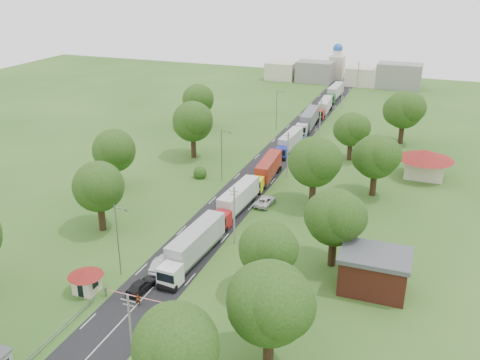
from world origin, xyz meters
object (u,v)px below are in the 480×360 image
at_px(boom_barrier, 128,295).
at_px(info_sign, 304,141).
at_px(pedestrian_near, 138,300).
at_px(truck_0, 193,246).
at_px(car_lane_mid, 162,264).
at_px(car_lane_front, 141,285).
at_px(guard_booth, 86,277).

xyz_separation_m(boom_barrier, info_sign, (6.56, 60.00, 2.11)).
xyz_separation_m(info_sign, pedestrian_near, (-4.97, -60.28, -2.21)).
bearing_deg(pedestrian_near, truck_0, 70.32).
bearing_deg(car_lane_mid, car_lane_front, 84.59).
distance_m(info_sign, pedestrian_near, 60.52).
distance_m(boom_barrier, info_sign, 60.39).
bearing_deg(truck_0, guard_booth, -128.99).
distance_m(guard_booth, car_lane_front, 6.85).
bearing_deg(info_sign, truck_0, -93.74).
height_order(boom_barrier, car_lane_front, car_lane_front).
bearing_deg(pedestrian_near, boom_barrier, 159.14).
xyz_separation_m(info_sign, car_lane_mid, (-6.24, -52.03, -2.18)).
xyz_separation_m(info_sign, truck_0, (-3.18, -48.61, -0.69)).
xyz_separation_m(info_sign, car_lane_front, (-6.20, -57.44, -2.23)).
relative_size(info_sign, pedestrian_near, 2.60).
relative_size(guard_booth, pedestrian_near, 2.79).
bearing_deg(boom_barrier, truck_0, 73.48).
bearing_deg(pedestrian_near, car_lane_mid, 87.83).
xyz_separation_m(car_lane_front, pedestrian_near, (1.23, -2.84, 0.01)).
relative_size(boom_barrier, truck_0, 0.58).
bearing_deg(info_sign, car_lane_front, -96.16).
bearing_deg(guard_booth, boom_barrier, 0.01).
bearing_deg(guard_booth, pedestrian_near, -2.13).
relative_size(guard_booth, truck_0, 0.28).
xyz_separation_m(truck_0, car_lane_mid, (-3.06, -3.42, -1.49)).
distance_m(truck_0, car_lane_front, 9.46).
bearing_deg(guard_booth, info_sign, 78.32).
bearing_deg(car_lane_mid, pedestrian_near, 92.93).
distance_m(guard_booth, pedestrian_near, 7.56).
bearing_deg(car_lane_mid, truck_0, -137.73).
relative_size(guard_booth, car_lane_mid, 0.88).
bearing_deg(car_lane_mid, guard_booth, 46.44).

